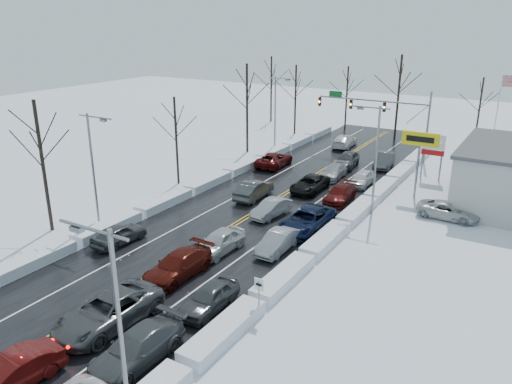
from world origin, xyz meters
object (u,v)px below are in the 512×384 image
Objects in this scene: flagpole at (499,113)px; oncoming_car_0 at (254,198)px; tires_plus_sign at (420,143)px; traffic_signal_mast at (384,110)px.

flagpole is 28.34m from oncoming_car_0.
tires_plus_sign is 14.79m from flagpole.
oncoming_car_0 is (-17.08, -21.83, -5.93)m from flagpole.
traffic_signal_mast reaches higher than oncoming_car_0.
flagpole is at bearing 71.56° from tires_plus_sign.
traffic_signal_mast is at bearing 120.46° from tires_plus_sign.
traffic_signal_mast is at bearing -170.27° from flagpole.
tires_plus_sign is 15.49m from oncoming_car_0.
tires_plus_sign is (7.05, -12.00, -0.49)m from traffic_signal_mast.
traffic_signal_mast is 2.21× the size of tires_plus_sign.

